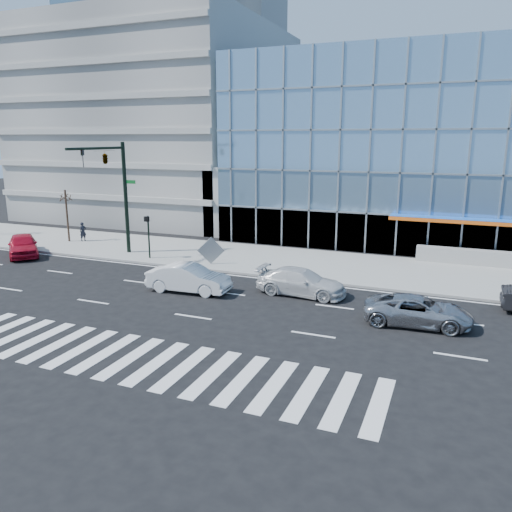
# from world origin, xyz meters

# --- Properties ---
(ground) EXTENTS (160.00, 160.00, 0.00)m
(ground) POSITION_xyz_m (0.00, 0.00, 0.00)
(ground) COLOR black
(ground) RESTS_ON ground
(sidewalk) EXTENTS (120.00, 8.00, 0.15)m
(sidewalk) POSITION_xyz_m (0.00, 8.00, 0.07)
(sidewalk) COLOR gray
(sidewalk) RESTS_ON ground
(theatre_building) EXTENTS (42.00, 26.00, 15.00)m
(theatre_building) POSITION_xyz_m (14.00, 26.00, 7.50)
(theatre_building) COLOR #719ABD
(theatre_building) RESTS_ON ground
(parking_garage) EXTENTS (24.00, 24.00, 20.00)m
(parking_garage) POSITION_xyz_m (-20.00, 26.00, 10.00)
(parking_garage) COLOR gray
(parking_garage) RESTS_ON ground
(ramp_block) EXTENTS (6.00, 8.00, 6.00)m
(ramp_block) POSITION_xyz_m (-6.00, 18.00, 3.00)
(ramp_block) COLOR gray
(ramp_block) RESTS_ON ground
(tower_far_mid) EXTENTS (13.00, 13.00, 60.00)m
(tower_far_mid) POSITION_xyz_m (-58.00, 64.00, 30.00)
(tower_far_mid) COLOR slate
(tower_far_mid) RESTS_ON ground
(tower_backdrop) EXTENTS (14.00, 14.00, 48.00)m
(tower_backdrop) POSITION_xyz_m (-30.00, 70.00, 24.00)
(tower_backdrop) COLOR gray
(tower_backdrop) RESTS_ON ground
(traffic_signal) EXTENTS (1.14, 5.74, 8.00)m
(traffic_signal) POSITION_xyz_m (-11.00, 4.57, 6.16)
(traffic_signal) COLOR black
(traffic_signal) RESTS_ON sidewalk
(ped_signal_post) EXTENTS (0.30, 0.33, 3.00)m
(ped_signal_post) POSITION_xyz_m (-8.50, 4.94, 2.14)
(ped_signal_post) COLOR black
(ped_signal_post) RESTS_ON sidewalk
(street_tree_near) EXTENTS (1.10, 1.10, 4.23)m
(street_tree_near) POSITION_xyz_m (-18.00, 7.50, 3.78)
(street_tree_near) COLOR #332319
(street_tree_near) RESTS_ON sidewalk
(silver_suv) EXTENTS (4.98, 2.55, 1.35)m
(silver_suv) POSITION_xyz_m (10.11, -1.00, 0.67)
(silver_suv) COLOR #B1B1B6
(silver_suv) RESTS_ON ground
(white_suv) EXTENTS (5.05, 2.23, 1.44)m
(white_suv) POSITION_xyz_m (3.80, 1.33, 0.72)
(white_suv) COLOR silver
(white_suv) RESTS_ON ground
(white_sedan) EXTENTS (4.81, 1.94, 1.55)m
(white_sedan) POSITION_xyz_m (-2.20, -0.50, 0.78)
(white_sedan) COLOR silver
(white_sedan) RESTS_ON ground
(red_sedan) EXTENTS (4.83, 4.63, 1.63)m
(red_sedan) POSITION_xyz_m (-17.75, 2.56, 0.81)
(red_sedan) COLOR #B00D23
(red_sedan) RESTS_ON ground
(pedestrian) EXTENTS (0.55, 0.66, 1.55)m
(pedestrian) POSITION_xyz_m (-16.95, 8.00, 0.93)
(pedestrian) COLOR black
(pedestrian) RESTS_ON sidewalk
(tilted_panel) EXTENTS (1.66, 0.89, 1.84)m
(tilted_panel) POSITION_xyz_m (-3.68, 5.11, 1.07)
(tilted_panel) COLOR gray
(tilted_panel) RESTS_ON sidewalk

